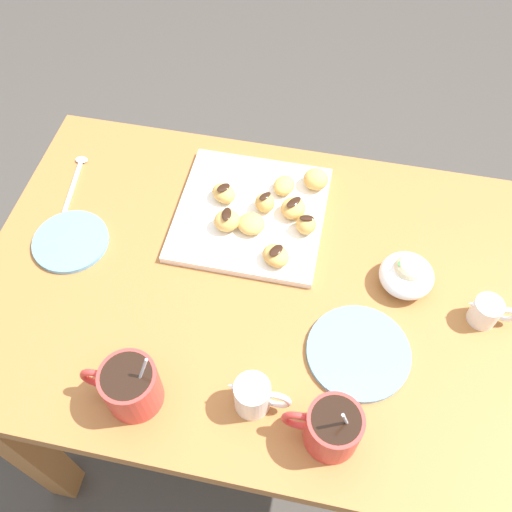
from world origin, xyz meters
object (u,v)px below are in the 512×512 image
Objects in this scene: ice_cream_bowl at (407,274)px; beignet_1 at (316,179)px; dining_table at (262,318)px; chocolate_sauce_pitcher at (487,311)px; coffee_mug_red_left at (332,428)px; beignet_0 at (251,224)px; pastry_plate_square at (251,214)px; beignet_8 at (306,224)px; beignet_4 at (276,256)px; saucer_sky_left at (358,352)px; beignet_5 at (227,221)px; cream_pitcher_white at (253,395)px; beignet_3 at (285,185)px; coffee_mug_red_right at (130,386)px; beignet_7 at (224,193)px; saucer_sky_right at (71,241)px; beignet_2 at (293,208)px.

ice_cream_bowl reaches higher than beignet_1.
dining_table is 11.92× the size of chocolate_sauce_pitcher.
coffee_mug_red_left reaches higher than beignet_0.
beignet_8 is at bearing 167.92° from pastry_plate_square.
beignet_0 is 0.09m from beignet_4.
saucer_sky_left is 0.36m from beignet_5.
beignet_3 is at bearing -86.26° from cream_pitcher_white.
beignet_3 is (-0.17, -0.49, -0.02)m from coffee_mug_red_right.
beignet_3 is (0.41, -0.22, -0.00)m from chocolate_sauce_pitcher.
beignet_8 is at bearing -170.63° from beignet_0.
beignet_3 reaches higher than pastry_plate_square.
beignet_7 is (0.38, -0.12, -0.00)m from ice_cream_bowl.
beignet_3 is at bearing -129.63° from pastry_plate_square.
cream_pitcher_white is (0.13, -0.03, -0.01)m from coffee_mug_red_left.
dining_table is 0.28m from beignet_7.
chocolate_sauce_pitcher is 1.68× the size of beignet_0.
beignet_5 is at bearing -36.78° from saucer_sky_left.
coffee_mug_red_left reaches higher than dining_table.
chocolate_sauce_pitcher reaches higher than beignet_4.
coffee_mug_red_left is 0.13m from cream_pitcher_white.
beignet_3 is (0.03, -0.46, -0.01)m from cream_pitcher_white.
coffee_mug_red_right is 0.38m from beignet_5.
coffee_mug_red_left is at bearing 153.44° from saucer_sky_right.
dining_table is at bearing 177.72° from saucer_sky_right.
coffee_mug_red_left is 0.45m from beignet_5.
chocolate_sauce_pitcher is 0.51m from beignet_5.
coffee_mug_red_right is 2.61× the size of beignet_0.
saucer_sky_left is 3.52× the size of beignet_2.
beignet_8 reaches higher than pastry_plate_square.
pastry_plate_square is 0.07m from beignet_7.
beignet_7 is (0.07, -0.07, 0.00)m from beignet_0.
saucer_sky_left is 0.60m from saucer_sky_right.
beignet_8 reaches higher than beignet_2.
saucer_sky_left is 3.43× the size of beignet_7.
beignet_0 is 1.02× the size of beignet_7.
pastry_plate_square is 0.34m from ice_cream_bowl.
saucer_sky_left is at bearing 137.47° from beignet_7.
coffee_mug_red_left is at bearing 100.93° from beignet_1.
chocolate_sauce_pitcher reaches higher than beignet_8.
beignet_1 is 0.95× the size of beignet_4.
chocolate_sauce_pitcher is 2.20× the size of beignet_8.
beignet_7 is (0.31, -0.29, 0.03)m from saucer_sky_left.
coffee_mug_red_left reaches higher than beignet_4.
beignet_2 is 1.25× the size of beignet_8.
dining_table is at bearing 65.08° from beignet_8.
beignet_2 is at bearing -22.83° from chocolate_sauce_pitcher.
beignet_5 is at bearing 8.46° from beignet_8.
coffee_mug_red_right is 3.43× the size of beignet_8.
pastry_plate_square is 5.69× the size of beignet_3.
coffee_mug_red_right reaches higher than beignet_2.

